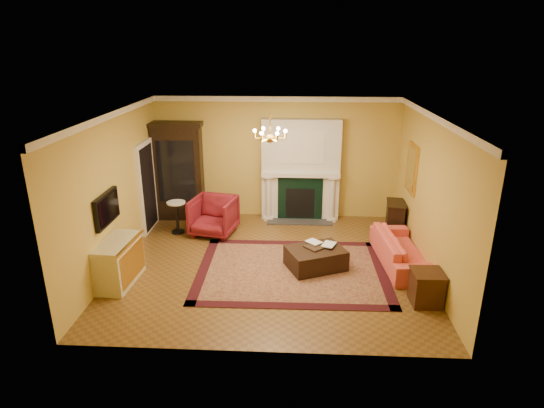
# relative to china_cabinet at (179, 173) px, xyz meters

# --- Properties ---
(floor) EXTENTS (6.00, 5.50, 0.02)m
(floor) POSITION_rel_china_cabinet_xyz_m (2.39, -2.49, -1.16)
(floor) COLOR brown
(floor) RESTS_ON ground
(ceiling) EXTENTS (6.00, 5.50, 0.02)m
(ceiling) POSITION_rel_china_cabinet_xyz_m (2.39, -2.49, 1.86)
(ceiling) COLOR silver
(ceiling) RESTS_ON wall_back
(wall_back) EXTENTS (6.00, 0.02, 3.00)m
(wall_back) POSITION_rel_china_cabinet_xyz_m (2.39, 0.27, 0.35)
(wall_back) COLOR gold
(wall_back) RESTS_ON floor
(wall_front) EXTENTS (6.00, 0.02, 3.00)m
(wall_front) POSITION_rel_china_cabinet_xyz_m (2.39, -5.25, 0.35)
(wall_front) COLOR gold
(wall_front) RESTS_ON floor
(wall_left) EXTENTS (0.02, 5.50, 3.00)m
(wall_left) POSITION_rel_china_cabinet_xyz_m (-0.62, -2.49, 0.35)
(wall_left) COLOR gold
(wall_left) RESTS_ON floor
(wall_right) EXTENTS (0.02, 5.50, 3.00)m
(wall_right) POSITION_rel_china_cabinet_xyz_m (5.40, -2.49, 0.35)
(wall_right) COLOR gold
(wall_right) RESTS_ON floor
(fireplace) EXTENTS (1.90, 0.70, 2.50)m
(fireplace) POSITION_rel_china_cabinet_xyz_m (2.99, 0.08, 0.04)
(fireplace) COLOR silver
(fireplace) RESTS_ON wall_back
(crown_molding) EXTENTS (6.00, 5.50, 0.12)m
(crown_molding) POSITION_rel_china_cabinet_xyz_m (2.39, -1.53, 1.79)
(crown_molding) COLOR white
(crown_molding) RESTS_ON ceiling
(doorway) EXTENTS (0.08, 1.05, 2.10)m
(doorway) POSITION_rel_china_cabinet_xyz_m (-0.56, -0.79, -0.11)
(doorway) COLOR silver
(doorway) RESTS_ON wall_left
(tv_panel) EXTENTS (0.09, 0.95, 0.58)m
(tv_panel) POSITION_rel_china_cabinet_xyz_m (-0.55, -3.09, 0.20)
(tv_panel) COLOR black
(tv_panel) RESTS_ON wall_left
(gilt_mirror) EXTENTS (0.06, 0.76, 1.05)m
(gilt_mirror) POSITION_rel_china_cabinet_xyz_m (5.36, -1.09, 0.50)
(gilt_mirror) COLOR gold
(gilt_mirror) RESTS_ON wall_right
(chandelier) EXTENTS (0.63, 0.55, 0.53)m
(chandelier) POSITION_rel_china_cabinet_xyz_m (2.39, -2.49, 1.45)
(chandelier) COLOR gold
(chandelier) RESTS_ON ceiling
(oriental_rug) EXTENTS (3.69, 2.78, 0.01)m
(oriental_rug) POSITION_rel_china_cabinet_xyz_m (2.83, -2.76, -1.15)
(oriental_rug) COLOR #3E0D13
(oriental_rug) RESTS_ON floor
(china_cabinet) EXTENTS (1.18, 0.58, 2.31)m
(china_cabinet) POSITION_rel_china_cabinet_xyz_m (0.00, 0.00, 0.00)
(china_cabinet) COLOR black
(china_cabinet) RESTS_ON floor
(wingback_armchair) EXTENTS (1.11, 1.06, 0.97)m
(wingback_armchair) POSITION_rel_china_cabinet_xyz_m (1.01, -1.04, -0.67)
(wingback_armchair) COLOR maroon
(wingback_armchair) RESTS_ON floor
(pedestal_table) EXTENTS (0.43, 0.43, 0.76)m
(pedestal_table) POSITION_rel_china_cabinet_xyz_m (0.15, -1.02, -0.71)
(pedestal_table) COLOR black
(pedestal_table) RESTS_ON floor
(commode) EXTENTS (0.59, 1.14, 0.83)m
(commode) POSITION_rel_china_cabinet_xyz_m (-0.34, -3.38, -0.74)
(commode) COLOR beige
(commode) RESTS_ON floor
(coral_sofa) EXTENTS (0.75, 2.09, 0.80)m
(coral_sofa) POSITION_rel_china_cabinet_xyz_m (5.01, -2.33, -0.75)
(coral_sofa) COLOR #E75E49
(coral_sofa) RESTS_ON floor
(end_table) EXTENTS (0.50, 0.50, 0.56)m
(end_table) POSITION_rel_china_cabinet_xyz_m (5.11, -3.80, -0.87)
(end_table) COLOR #371A0F
(end_table) RESTS_ON floor
(console_table) EXTENTS (0.47, 0.71, 0.74)m
(console_table) POSITION_rel_china_cabinet_xyz_m (5.17, -0.81, -0.78)
(console_table) COLOR black
(console_table) RESTS_ON floor
(leather_ottoman) EXTENTS (1.29, 1.13, 0.40)m
(leather_ottoman) POSITION_rel_china_cabinet_xyz_m (3.29, -2.61, -0.94)
(leather_ottoman) COLOR black
(leather_ottoman) RESTS_ON oriental_rug
(ottoman_tray) EXTENTS (0.54, 0.54, 0.03)m
(ottoman_tray) POSITION_rel_china_cabinet_xyz_m (3.31, -2.52, -0.73)
(ottoman_tray) COLOR black
(ottoman_tray) RESTS_ON leather_ottoman
(book_a) EXTENTS (0.18, 0.17, 0.29)m
(book_a) POSITION_rel_china_cabinet_xyz_m (3.18, -2.47, -0.56)
(book_a) COLOR gray
(book_a) RESTS_ON ottoman_tray
(book_b) EXTENTS (0.22, 0.11, 0.31)m
(book_b) POSITION_rel_china_cabinet_xyz_m (3.44, -2.44, -0.55)
(book_b) COLOR gray
(book_b) RESTS_ON ottoman_tray
(topiary_left) EXTENTS (0.17, 0.17, 0.45)m
(topiary_left) POSITION_rel_china_cabinet_xyz_m (2.23, 0.04, 0.32)
(topiary_left) COLOR tan
(topiary_left) RESTS_ON fireplace
(topiary_right) EXTENTS (0.17, 0.17, 0.45)m
(topiary_right) POSITION_rel_china_cabinet_xyz_m (3.76, 0.04, 0.32)
(topiary_right) COLOR tan
(topiary_right) RESTS_ON fireplace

